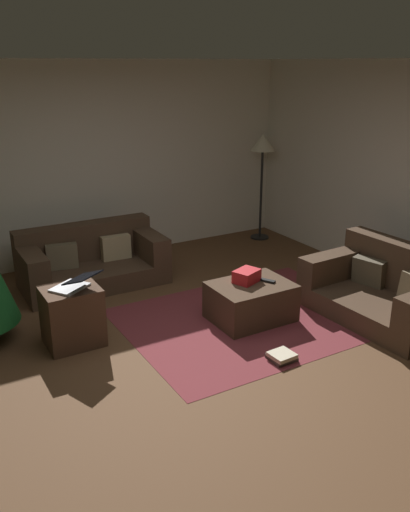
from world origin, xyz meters
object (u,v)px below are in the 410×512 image
couch_left (91,261)px  tv_remote (268,281)px  side_table (72,316)px  corner_lamp (263,150)px  ottoman (251,302)px  couch_right (387,290)px  gift_box (247,276)px  laptop (74,284)px  book_stack (282,356)px

couch_left → tv_remote: (1.28, -1.86, 0.13)m
side_table → corner_lamp: corner_lamp is taller
couch_left → ottoman: couch_left is taller
couch_right → gift_box: bearing=59.0°
couch_left → ottoman: size_ratio=2.07×
couch_right → gift_box: 1.50m
side_table → laptop: laptop is taller
couch_right → ottoman: 1.45m
ottoman → book_stack: (-0.23, -0.84, -0.16)m
side_table → tv_remote: bearing=-13.1°
gift_box → corner_lamp: (1.74, 2.17, 0.88)m
gift_box → book_stack: 1.03m
gift_box → tv_remote: size_ratio=1.62×
ottoman → book_stack: 0.88m
ottoman → laptop: 1.82m
tv_remote → laptop: laptop is taller
gift_box → side_table: (-1.76, 0.35, -0.18)m
gift_box → side_table: side_table is taller
tv_remote → corner_lamp: (1.55, 2.28, 0.93)m
gift_box → laptop: 1.75m
laptop → ottoman: bearing=-11.9°
laptop → couch_right: bearing=-18.3°
ottoman → tv_remote: tv_remote is taller
couch_right → laptop: 3.22m
couch_right → book_stack: (-1.53, -0.20, -0.24)m
couch_left → tv_remote: couch_left is taller
couch_right → side_table: size_ratio=2.72×
laptop → couch_left: bearing=66.5°
side_table → couch_right: bearing=-19.0°
gift_box → laptop: size_ratio=0.50×
laptop → tv_remote: bearing=-11.9°
book_stack → laptop: bearing=141.3°
gift_box → corner_lamp: 2.92m
ottoman → gift_box: size_ratio=3.16×
couch_left → side_table: (-0.67, -1.40, 0.01)m
couch_right → corner_lamp: corner_lamp is taller
corner_lamp → side_table: bearing=-152.4°
couch_left → laptop: (-0.63, -1.46, 0.36)m
gift_box → laptop: bearing=170.3°
tv_remote → laptop: 1.97m
book_stack → tv_remote: bearing=62.5°
couch_left → laptop: size_ratio=3.28×
ottoman → corner_lamp: size_ratio=0.52×
couch_left → couch_right: bearing=134.8°
side_table → corner_lamp: (3.50, 1.83, 1.05)m
couch_right → ottoman: bearing=61.4°
couch_left → tv_remote: size_ratio=10.59×
tv_remote → corner_lamp: 2.91m
couch_right → tv_remote: (-1.12, 0.60, 0.13)m
ottoman → tv_remote: size_ratio=5.11×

